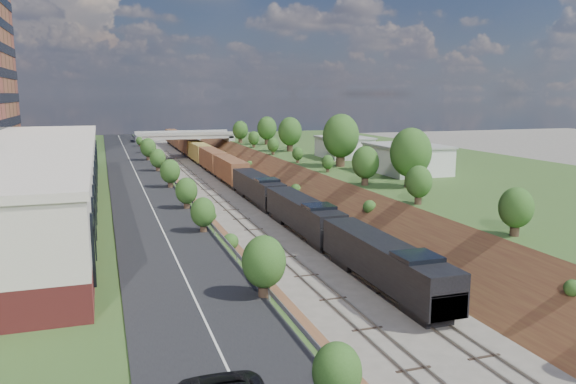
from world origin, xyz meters
name	(u,v)px	position (x,y,z in m)	size (l,w,h in m)	color
platform_left	(4,202)	(-33.00, 60.00, 2.50)	(44.00, 180.00, 5.00)	#3D5B25
platform_right	(431,179)	(33.00, 60.00, 2.50)	(44.00, 180.00, 5.00)	#3D5B25
embankment_left	(171,209)	(-11.00, 60.00, 0.00)	(7.07, 180.00, 7.07)	brown
embankment_right	(310,201)	(11.00, 60.00, 0.00)	(7.07, 180.00, 7.07)	brown
rail_left_track	(227,205)	(-2.60, 60.00, 0.09)	(1.58, 180.00, 0.18)	gray
rail_right_track	(260,203)	(2.60, 60.00, 0.09)	(1.58, 180.00, 0.18)	gray
road	(138,177)	(-15.50, 60.00, 5.05)	(8.00, 180.00, 0.10)	black
guardrail	(167,172)	(-11.40, 59.80, 5.55)	(0.10, 171.00, 0.70)	#99999E
commercial_building	(20,179)	(-28.00, 38.00, 8.51)	(14.30, 62.30, 7.00)	maroon
overpass	(184,141)	(0.00, 122.00, 4.92)	(24.50, 8.30, 7.40)	gray
white_building_near	(407,160)	(23.50, 52.00, 7.00)	(9.00, 12.00, 4.00)	silver
white_building_far	(344,148)	(23.00, 74.00, 6.80)	(8.00, 10.00, 3.60)	silver
tree_right_large	(411,153)	(17.00, 40.00, 9.38)	(5.25, 5.25, 7.61)	#473323
tree_left_crest	(218,220)	(-11.80, 20.00, 7.04)	(2.45, 2.45, 3.55)	#473323
freight_train	(214,160)	(2.60, 95.91, 2.76)	(3.29, 166.88, 4.85)	black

